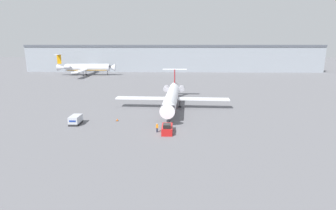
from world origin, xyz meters
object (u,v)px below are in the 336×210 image
object	(u,v)px
airplane_main	(172,96)
airplane_parked_far_left	(86,68)
luggage_cart	(76,120)
traffic_cone_left	(117,120)
pushback_tug	(167,129)
worker_near_tug	(157,127)

from	to	relation	value
airplane_main	airplane_parked_far_left	world-z (taller)	airplane_parked_far_left
luggage_cart	traffic_cone_left	xyz separation A→B (m)	(8.21, 2.68, -0.66)
pushback_tug	airplane_parked_far_left	distance (m)	105.59
luggage_cart	worker_near_tug	xyz separation A→B (m)	(17.56, -4.68, 0.01)
worker_near_tug	airplane_parked_far_left	size ratio (longest dim) A/B	0.05
worker_near_tug	traffic_cone_left	world-z (taller)	worker_near_tug
pushback_tug	airplane_parked_far_left	world-z (taller)	airplane_parked_far_left
airplane_main	pushback_tug	world-z (taller)	airplane_main
airplane_main	worker_near_tug	size ratio (longest dim) A/B	17.64
airplane_main	luggage_cart	size ratio (longest dim) A/B	9.14
airplane_main	traffic_cone_left	size ratio (longest dim) A/B	52.72
worker_near_tug	pushback_tug	bearing A→B (deg)	-4.58
traffic_cone_left	pushback_tug	bearing A→B (deg)	-33.68
traffic_cone_left	airplane_parked_far_left	size ratio (longest dim) A/B	0.02
worker_near_tug	airplane_main	bearing A→B (deg)	82.61
airplane_main	pushback_tug	bearing A→B (deg)	-91.80
luggage_cart	airplane_main	bearing A→B (deg)	36.77
airplane_main	pushback_tug	distance (m)	20.02
luggage_cart	pushback_tug	bearing A→B (deg)	-13.94
traffic_cone_left	luggage_cart	bearing A→B (deg)	-161.91
luggage_cart	traffic_cone_left	bearing A→B (deg)	18.09
airplane_main	traffic_cone_left	distance (m)	17.40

